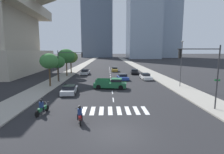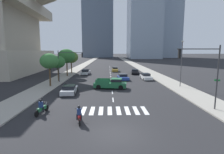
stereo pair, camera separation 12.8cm
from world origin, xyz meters
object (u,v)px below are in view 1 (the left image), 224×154
sedan_blue_3 (123,77)px  street_tree_fourth (71,57)px  motorcycle_lead (42,108)px  sedan_silver_0 (85,72)px  street_tree_third (66,56)px  pickup_truck (112,84)px  street_tree_second (58,62)px  traffic_signal_far (68,60)px  traffic_signal_near (204,66)px  street_tree_nearest (49,61)px  sedan_black_1 (135,72)px  motorcycle_trailing (80,116)px  sedan_silver_4 (70,90)px  sedan_gold_2 (115,69)px  street_lamp_east (181,60)px  sedan_white_5 (146,77)px

sedan_blue_3 → street_tree_fourth: bearing=-133.5°
motorcycle_lead → street_tree_fourth: street_tree_fourth is taller
street_tree_fourth → sedan_silver_0: bearing=-19.4°
sedan_silver_0 → street_tree_fourth: (-3.94, 1.39, 3.85)m
sedan_blue_3 → street_tree_third: (-12.98, 4.98, 4.30)m
pickup_truck → street_tree_second: size_ratio=1.09×
sedan_blue_3 → traffic_signal_far: 11.93m
traffic_signal_near → street_tree_nearest: traffic_signal_near is taller
sedan_blue_3 → street_tree_third: street_tree_third is taller
sedan_silver_0 → sedan_black_1: bearing=-84.5°
motorcycle_trailing → sedan_silver_4: 10.75m
traffic_signal_far → street_tree_third: street_tree_third is taller
pickup_truck → sedan_black_1: pickup_truck is taller
sedan_gold_2 → street_lamp_east: (10.07, -23.32, 3.93)m
sedan_silver_4 → sedan_black_1: bearing=-33.7°
sedan_silver_0 → pickup_truck: bearing=-157.0°
traffic_signal_near → sedan_gold_2: bearing=-78.1°
motorcycle_lead → sedan_blue_3: motorcycle_lead is taller
motorcycle_trailing → street_tree_third: 28.74m
sedan_silver_0 → sedan_silver_4: sedan_silver_0 is taller
pickup_truck → sedan_white_5: size_ratio=1.17×
sedan_gold_2 → street_tree_third: bearing=-46.6°
traffic_signal_far → street_tree_nearest: bearing=-118.3°
pickup_truck → street_tree_nearest: 11.13m
sedan_blue_3 → traffic_signal_far: size_ratio=0.78×
traffic_signal_near → street_tree_second: 25.99m
sedan_blue_3 → motorcycle_trailing: bearing=-19.9°
motorcycle_trailing → street_tree_fourth: bearing=1.9°
motorcycle_lead → sedan_silver_4: (0.89, 8.22, -0.00)m
sedan_gold_2 → street_tree_second: (-11.94, -17.58, 3.29)m
motorcycle_lead → sedan_blue_3: bearing=-13.1°
sedan_blue_3 → motorcycle_lead: bearing=-31.1°
street_tree_fourth → traffic_signal_near: bearing=-57.0°
sedan_silver_4 → street_tree_third: 18.19m
sedan_blue_3 → street_tree_second: street_tree_second is taller
sedan_silver_4 → street_tree_nearest: 7.44m
sedan_blue_3 → street_tree_nearest: street_tree_nearest is taller
street_lamp_east → sedan_gold_2: bearing=113.4°
sedan_black_1 → sedan_silver_4: bearing=-25.5°
sedan_gold_2 → street_tree_third: 16.27m
traffic_signal_near → street_lamp_east: 11.94m
sedan_gold_2 → sedan_white_5: sedan_gold_2 is taller
traffic_signal_near → sedan_silver_0: bearing=-61.6°
motorcycle_trailing → street_tree_fourth: street_tree_fourth is taller
sedan_gold_2 → street_tree_fourth: bearing=-63.7°
traffic_signal_near → sedan_black_1: bearing=-85.4°
traffic_signal_near → street_tree_fourth: (-19.32, 29.79, -0.11)m
traffic_signal_near → pickup_truck: bearing=-50.7°
street_lamp_east → street_tree_second: size_ratio=1.52×
sedan_blue_3 → traffic_signal_far: (-10.82, -3.38, 3.73)m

